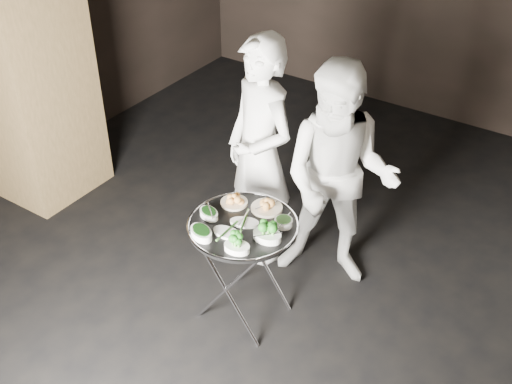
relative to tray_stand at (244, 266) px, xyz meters
The scene contains 16 objects.
floor 0.50m from the tray_stand, 17.59° to the left, with size 6.00×7.00×0.05m, color black.
column_left 2.65m from the tray_stand, behind, with size 0.80×0.80×3.00m, color brown.
tray_stand is the anchor object (origin of this frame).
serving_tray 0.34m from the tray_stand, 90.00° to the left, with size 0.72×0.72×0.04m.
potato_plate_a 0.45m from the tray_stand, 139.26° to the left, with size 0.18×0.18×0.07m.
potato_plate_b 0.45m from the tray_stand, 80.27° to the left, with size 0.21×0.21×0.08m.
greens_bowl 0.46m from the tray_stand, 31.62° to the left, with size 0.12×0.12×0.07m.
asparagus_plate_a 0.37m from the tray_stand, 60.07° to the left, with size 0.21×0.17×0.04m.
asparagus_plate_b 0.40m from the tray_stand, 99.85° to the right, with size 0.20×0.11×0.04m.
spinach_bowl_a 0.45m from the tray_stand, 166.83° to the right, with size 0.18×0.15×0.06m.
spinach_bowl_b 0.48m from the tray_stand, 120.82° to the right, with size 0.21×0.18×0.07m.
broccoli_bowl_a 0.44m from the tray_stand, 10.35° to the right, with size 0.20×0.15×0.08m.
broccoli_bowl_b 0.46m from the tray_stand, 63.06° to the right, with size 0.18×0.15×0.07m.
serving_utensils 0.41m from the tray_stand, 76.29° to the left, with size 0.57×0.41×0.01m.
waiter_left 0.84m from the tray_stand, 114.71° to the left, with size 0.65×0.42×1.77m, color silver.
waiter_right 0.88m from the tray_stand, 66.47° to the left, with size 0.83×0.65×1.70m, color silver.
Camera 1 is at (1.68, -2.69, 3.29)m, focal length 45.00 mm.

